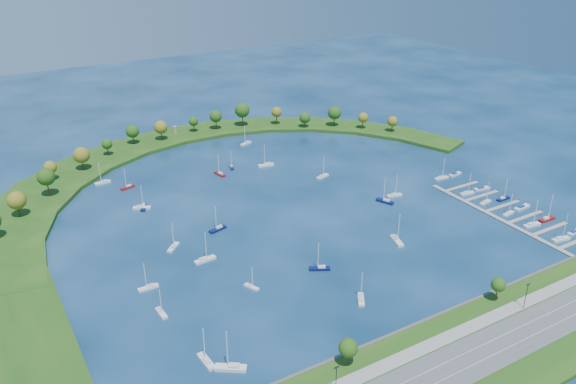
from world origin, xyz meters
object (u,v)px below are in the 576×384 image
docked_boat_0 (561,239)px  docked_boat_9 (482,189)px  moored_boat_1 (385,201)px  docked_boat_11 (455,174)px  moored_boat_2 (323,176)px  moored_boat_14 (148,287)px  moored_boat_5 (206,360)px  docked_boat_8 (467,193)px  moored_boat_19 (143,206)px  moored_boat_9 (142,207)px  moored_boat_16 (205,259)px  moored_boat_13 (251,286)px  moored_boat_18 (397,240)px  moored_boat_7 (320,268)px  moored_boat_10 (361,299)px  moored_boat_12 (231,367)px  harbor_tower (175,130)px  docked_boat_5 (522,207)px  docked_boat_1 (574,232)px  moored_boat_0 (173,246)px  docked_boat_4 (509,213)px  dock_system (507,214)px  moored_boat_8 (128,187)px  moored_boat_6 (266,164)px  docked_boat_3 (547,219)px  docked_boat_10 (441,177)px  moored_boat_4 (246,143)px  moored_boat_20 (218,228)px  moored_boat_15 (103,182)px  docked_boat_2 (532,224)px  moored_boat_21 (231,166)px  docked_boat_6 (485,202)px  moored_boat_11 (220,173)px  docked_boat_7 (503,198)px  moored_boat_17 (161,312)px

docked_boat_0 → docked_boat_9: 54.89m
moored_boat_1 → docked_boat_11: bearing=-106.8°
moored_boat_2 → moored_boat_14: moored_boat_2 is taller
moored_boat_14 → docked_boat_9: bearing=179.9°
moored_boat_5 → docked_boat_8: moored_boat_5 is taller
moored_boat_19 → moored_boat_9: bearing=-43.7°
moored_boat_1 → moored_boat_16: 97.08m
moored_boat_2 → moored_boat_13: moored_boat_2 is taller
moored_boat_13 → moored_boat_18: 69.30m
moored_boat_1 → moored_boat_7: moored_boat_1 is taller
moored_boat_16 → moored_boat_14: bearing=-169.5°
moored_boat_10 → moored_boat_12: (-55.73, -8.23, 0.09)m
moored_boat_12 → harbor_tower: bearing=-71.7°
moored_boat_16 → docked_boat_0: bearing=-29.4°
moored_boat_19 → docked_boat_5: moored_boat_19 is taller
moored_boat_7 → docked_boat_1: 117.01m
harbor_tower → moored_boat_0: size_ratio=0.38×
docked_boat_11 → moored_boat_18: bearing=-159.0°
moored_boat_13 → docked_boat_4: (130.94, -7.96, 0.02)m
dock_system → moored_boat_8: size_ratio=7.43×
moored_boat_6 → docked_boat_3: size_ratio=1.01×
moored_boat_1 → docked_boat_10: (43.92, 6.95, -0.04)m
moored_boat_2 → moored_boat_16: moored_boat_16 is taller
moored_boat_2 → docked_boat_1: moored_boat_2 is taller
moored_boat_2 → moored_boat_4: (-12.62, 65.99, 0.01)m
docked_boat_1 → harbor_tower: bearing=112.8°
moored_boat_5 → moored_boat_20: size_ratio=1.03×
moored_boat_4 → moored_boat_12: 196.95m
moored_boat_15 → docked_boat_2: 211.84m
moored_boat_21 → docked_boat_6: docked_boat_6 is taller
moored_boat_11 → docked_boat_4: (96.96, -111.18, -0.04)m
moored_boat_20 → docked_boat_1: bearing=133.4°
moored_boat_9 → docked_boat_8: 160.64m
docked_boat_7 → docked_boat_9: 13.74m
moored_boat_1 → docked_boat_5: (51.96, -38.44, -0.24)m
moored_boat_2 → moored_boat_5: bearing=-152.8°
moored_boat_10 → moored_boat_12: moored_boat_12 is taller
harbor_tower → moored_boat_18: size_ratio=0.32×
docked_boat_5 → docked_boat_6: docked_boat_6 is taller
moored_boat_5 → docked_boat_1: size_ratio=1.56×
moored_boat_10 → docked_boat_4: size_ratio=1.10×
moored_boat_1 → docked_boat_9: 53.70m
moored_boat_12 → moored_boat_13: moored_boat_12 is taller
docked_boat_2 → docked_boat_11: (12.37, 59.45, -0.31)m
docked_boat_1 → docked_boat_9: docked_boat_9 is taller
moored_boat_2 → docked_boat_7: moored_boat_2 is taller
moored_boat_7 → docked_boat_11: (114.31, 40.88, -0.29)m
dock_system → moored_boat_12: 158.46m
moored_boat_17 → docked_boat_8: bearing=92.6°
moored_boat_20 → moored_boat_5: bearing=48.4°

